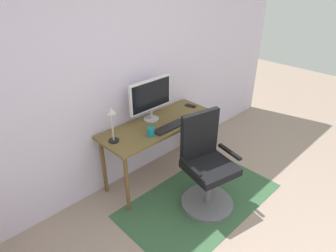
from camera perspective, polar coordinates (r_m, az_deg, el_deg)
The scene contains 10 objects.
wall_back at distance 3.17m, azimuth -11.46°, elevation 9.14°, with size 6.00×0.10×2.60m, color silver.
area_rug at distance 3.44m, azimuth 6.29°, elevation -14.18°, with size 1.79×1.04×0.01m, color #375F3C.
desk at distance 3.40m, azimuth -1.72°, elevation -0.72°, with size 1.43×0.55×0.75m.
monitor at distance 3.31m, azimuth -3.42°, elevation 5.84°, with size 0.59×0.18×0.49m.
keyboard at distance 3.26m, azimuth 0.38°, elevation -0.17°, with size 0.43×0.13×0.02m, color black.
computer_mouse at distance 3.45m, azimuth 4.11°, elevation 1.70°, with size 0.06×0.10×0.03m, color black.
coffee_cup at distance 3.08m, azimuth -3.38°, elevation -1.17°, with size 0.08×0.08×0.10m, color teal.
cell_phone at distance 3.78m, azimuth 4.44°, elevation 3.98°, with size 0.07×0.14×0.01m, color black.
desk_lamp at distance 2.94m, azimuth -11.02°, elevation 1.46°, with size 0.11×0.11×0.38m.
office_chair at distance 3.15m, azimuth 7.48°, elevation -8.82°, with size 0.61×0.57×1.07m.
Camera 1 is at (-1.59, -0.34, 2.34)m, focal length 31.10 mm.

